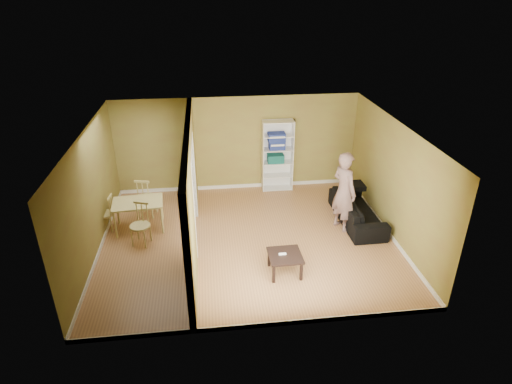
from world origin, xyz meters
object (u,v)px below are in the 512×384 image
Objects in this scene: coffee_table at (285,257)px; dining_table at (138,205)px; person at (345,185)px; chair_far at (146,196)px; bookshelf at (277,155)px; sofa at (358,207)px; chair_left at (106,213)px; chair_near at (140,225)px.

dining_table is at bearing 145.67° from coffee_table.
person reaches higher than dining_table.
dining_table is at bearing 92.73° from chair_far.
person is 1.13× the size of bookshelf.
chair_left reaches higher than sofa.
person is 4.77m from dining_table.
dining_table is 0.79m from chair_left.
chair_near is 0.94× the size of chair_far.
bookshelf reaches higher than chair_left.
sofa reaches higher than coffee_table.
coffee_table is (-2.10, -1.80, -0.03)m from sofa.
bookshelf reaches higher than coffee_table.
chair_near is at bearing 154.30° from coffee_table.
chair_far reaches higher than chair_near.
coffee_table is at bearing -34.33° from dining_table.
person is 4.78m from chair_far.
chair_left is (-0.76, 0.05, -0.19)m from dining_table.
sofa is at bearing -3.29° from dining_table.
coffee_table is 0.67× the size of chair_near.
chair_left is at bearing 60.81° from person.
person is at bearing 43.83° from coffee_table.
dining_table is 1.17× the size of chair_near.
dining_table is (-4.71, 0.53, -0.49)m from person.
sofa is 1.87× the size of dining_table.
chair_left is at bearing 176.11° from dining_table.
dining_table is at bearing 117.92° from chair_near.
chair_left is (-3.84, 2.15, 0.07)m from coffee_table.
dining_table is 1.09× the size of chair_far.
chair_far is (0.12, 0.64, -0.11)m from dining_table.
coffee_table is at bearing 150.28° from chair_far.
coffee_table is 0.58× the size of dining_table.
bookshelf is at bearing -148.31° from chair_far.
coffee_table is (-0.47, -3.90, -0.62)m from bookshelf.
chair_near is at bearing -144.32° from bookshelf.
chair_far is at bearing 79.70° from dining_table.
person is 2.55× the size of chair_left.
sofa is at bearing -177.42° from chair_far.
dining_table is (-3.08, 2.10, 0.26)m from coffee_table.
chair_left is 0.91× the size of chair_near.
chair_left is 1.14m from chair_near.
sofa is at bearing -86.36° from person.
chair_left is at bearing 158.84° from chair_near.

